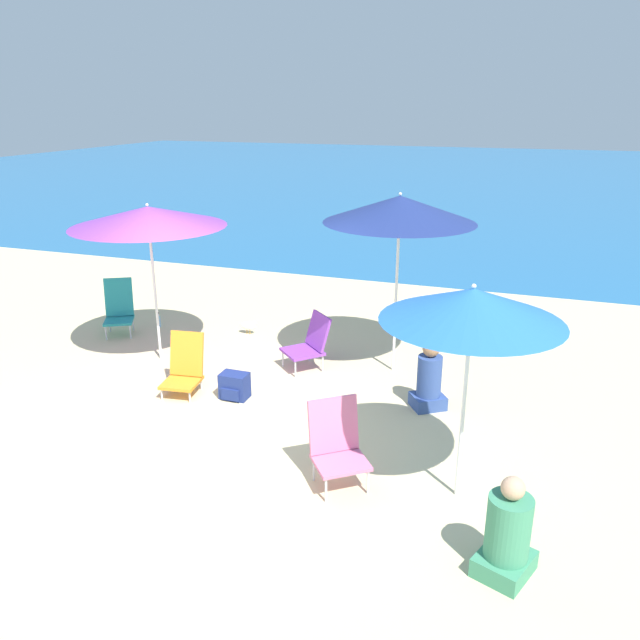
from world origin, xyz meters
TOP-DOWN VIEW (x-y plane):
  - ground_plane at (0.00, 0.00)m, footprint 60.00×60.00m
  - sea_water at (0.00, 26.31)m, footprint 60.00×40.00m
  - beach_umbrella_purple at (-1.46, 1.44)m, footprint 2.04×2.04m
  - beach_umbrella_navy at (1.73, 2.13)m, footprint 1.92×1.92m
  - beach_umbrella_blue at (2.91, -0.46)m, footprint 1.55×1.55m
  - beach_chair_purple at (0.64, 1.84)m, footprint 0.73×0.73m
  - beach_chair_teal at (-2.63, 2.15)m, footprint 0.61×0.64m
  - beach_chair_orange at (-0.59, 0.65)m, footprint 0.49×0.58m
  - beach_chair_pink at (1.80, -0.61)m, footprint 0.68×0.68m
  - person_seated_near at (2.36, 1.19)m, footprint 0.49×0.47m
  - person_seated_far at (3.39, -1.36)m, footprint 0.50×0.54m
  - backpack_navy at (0.09, 0.67)m, footprint 0.34×0.26m
  - water_bottle at (-2.21, 2.57)m, footprint 0.07×0.07m
  - seagull at (-0.70, 2.75)m, footprint 0.27×0.11m

SIDE VIEW (x-z plane):
  - ground_plane at x=0.00m, z-range 0.00..0.00m
  - sea_water at x=0.00m, z-range 0.00..0.01m
  - water_bottle at x=-2.21m, z-range -0.03..0.22m
  - seagull at x=-0.70m, z-range 0.03..0.25m
  - backpack_navy at x=0.09m, z-range 0.00..0.32m
  - beach_chair_orange at x=-0.59m, z-range -0.04..0.69m
  - person_seated_far at x=3.39m, z-range -0.08..0.76m
  - person_seated_near at x=2.36m, z-range -0.07..0.78m
  - beach_chair_purple at x=0.64m, z-range 0.00..0.74m
  - beach_chair_teal at x=-2.63m, z-range -0.01..0.84m
  - beach_chair_pink at x=1.80m, z-range 0.01..0.82m
  - beach_umbrella_blue at x=2.91m, z-range 0.83..2.85m
  - beach_umbrella_purple at x=-1.46m, z-range 0.92..3.10m
  - beach_umbrella_navy at x=1.73m, z-range 0.98..3.36m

